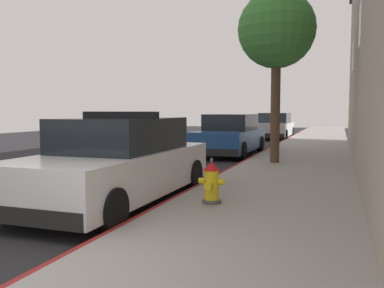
{
  "coord_description": "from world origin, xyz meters",
  "views": [
    {
      "loc": [
        2.73,
        -2.98,
        1.7
      ],
      "look_at": [
        -0.17,
        5.17,
        1.0
      ],
      "focal_mm": 38.83,
      "sensor_mm": 36.0,
      "label": 1
    }
  ],
  "objects": [
    {
      "name": "ground_plane",
      "position": [
        -4.43,
        10.0,
        -0.1
      ],
      "size": [
        33.51,
        60.0,
        0.2
      ],
      "primitive_type": "cube",
      "color": "#232326"
    },
    {
      "name": "sidewalk_pavement",
      "position": [
        1.57,
        10.0,
        0.07
      ],
      "size": [
        3.13,
        60.0,
        0.14
      ],
      "primitive_type": "cube",
      "color": "gray",
      "rests_on": "ground"
    },
    {
      "name": "curb_painted_edge",
      "position": [
        -0.04,
        10.0,
        0.07
      ],
      "size": [
        0.08,
        60.0,
        0.14
      ],
      "primitive_type": "cube",
      "color": "maroon",
      "rests_on": "ground"
    },
    {
      "name": "police_cruiser",
      "position": [
        -1.07,
        3.7,
        0.74
      ],
      "size": [
        1.94,
        4.84,
        1.68
      ],
      "color": "white",
      "rests_on": "ground"
    },
    {
      "name": "parked_car_silver_ahead",
      "position": [
        -1.24,
        12.59,
        0.74
      ],
      "size": [
        1.94,
        4.84,
        1.56
      ],
      "color": "navy",
      "rests_on": "ground"
    },
    {
      "name": "parked_car_dark_far",
      "position": [
        -1.0,
        22.5,
        0.74
      ],
      "size": [
        1.94,
        4.84,
        1.56
      ],
      "color": "#B2B5BA",
      "rests_on": "ground"
    },
    {
      "name": "fire_hydrant",
      "position": [
        0.73,
        3.61,
        0.49
      ],
      "size": [
        0.44,
        0.4,
        0.76
      ],
      "color": "#4C4C51",
      "rests_on": "sidewalk_pavement"
    },
    {
      "name": "street_tree",
      "position": [
        0.9,
        9.56,
        4.04
      ],
      "size": [
        2.28,
        2.28,
        5.08
      ],
      "color": "brown",
      "rests_on": "sidewalk_pavement"
    }
  ]
}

